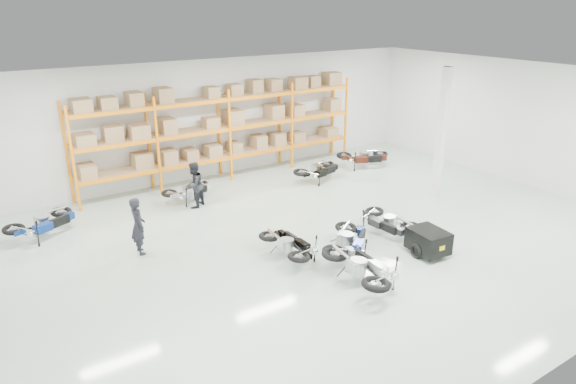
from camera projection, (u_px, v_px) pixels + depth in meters
room at (329, 163)px, 14.32m from camera, size 18.00×18.00×18.00m
pallet_rack at (224, 121)px, 19.35m from camera, size 11.28×0.98×3.62m
structural_column at (441, 134)px, 17.41m from camera, size 0.25×0.25×4.50m
moto_blue_centre at (349, 237)px, 13.71m from camera, size 2.03×1.89×1.21m
moto_silver_left at (363, 262)px, 12.28m from camera, size 1.14×2.06×1.29m
moto_black_far_left at (290, 241)px, 13.56m from camera, size 0.86×1.73×1.12m
moto_touring_right at (387, 218)px, 15.02m from camera, size 0.92×1.74×1.11m
trailer at (428, 241)px, 13.81m from camera, size 0.91×1.73×0.72m
moto_back_a at (42, 219)px, 14.88m from camera, size 2.02×1.56×1.17m
moto_back_b at (189, 187)px, 17.61m from camera, size 1.74×1.16×1.03m
moto_back_c at (319, 167)px, 19.58m from camera, size 1.93×1.25×1.16m
moto_back_d at (364, 154)px, 21.16m from camera, size 2.10×1.64×1.22m
person_left at (138, 226)px, 13.81m from camera, size 0.40×0.60×1.61m
person_back at (194, 185)px, 16.96m from camera, size 0.95×0.90×1.55m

